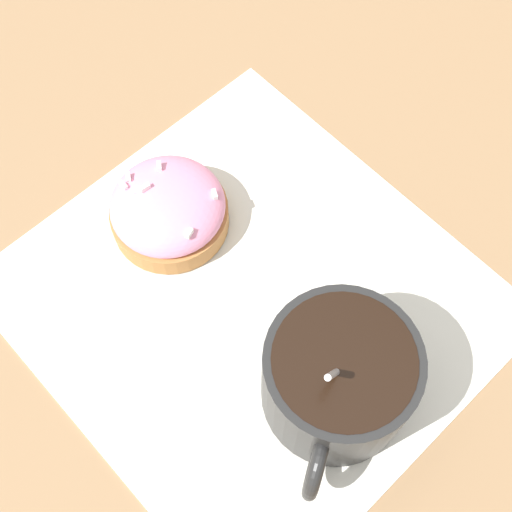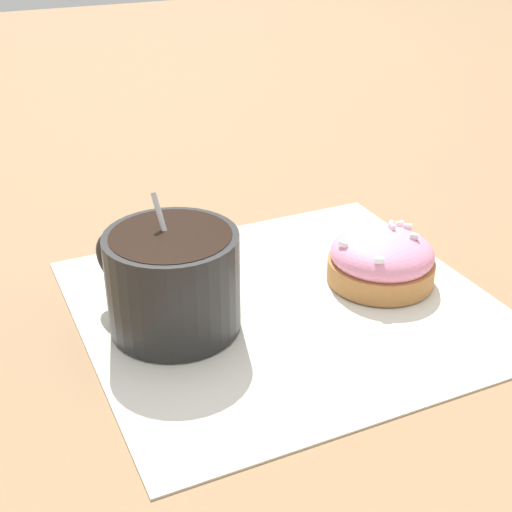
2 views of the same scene
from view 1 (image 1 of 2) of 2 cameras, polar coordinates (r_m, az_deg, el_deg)
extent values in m
plane|color=#93704C|center=(0.51, -0.43, -3.61)|extent=(3.00, 3.00, 0.00)
cube|color=white|center=(0.51, -0.43, -3.54)|extent=(0.31, 0.29, 0.00)
cylinder|color=black|center=(0.45, 6.59, -9.69)|extent=(0.10, 0.10, 0.07)
cylinder|color=black|center=(0.42, 7.02, -8.52)|extent=(0.09, 0.09, 0.01)
torus|color=black|center=(0.44, 4.89, -16.19)|extent=(0.03, 0.04, 0.04)
ellipsoid|color=silver|center=(0.47, 4.30, -13.40)|extent=(0.02, 0.03, 0.01)
cylinder|color=silver|center=(0.44, 6.93, -8.88)|extent=(0.01, 0.05, 0.09)
cylinder|color=#B2753D|center=(0.53, -6.97, 3.15)|extent=(0.09, 0.09, 0.02)
ellipsoid|color=pink|center=(0.52, -7.16, 3.96)|extent=(0.08, 0.08, 0.03)
cube|color=white|center=(0.51, -8.85, 5.45)|extent=(0.00, 0.01, 0.00)
cube|color=white|center=(0.52, -10.56, 5.55)|extent=(0.01, 0.00, 0.00)
cube|color=white|center=(0.51, -3.33, 4.95)|extent=(0.01, 0.01, 0.00)
cube|color=white|center=(0.52, -10.17, 6.21)|extent=(0.01, 0.01, 0.00)
cube|color=white|center=(0.51, -9.49, 5.22)|extent=(0.01, 0.01, 0.00)
cube|color=white|center=(0.52, -7.75, 7.12)|extent=(0.01, 0.01, 0.00)
cube|color=white|center=(0.49, -5.37, 1.83)|extent=(0.01, 0.01, 0.00)
camera|label=2|loc=(0.58, 56.43, 21.46)|focal=50.00mm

